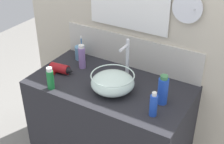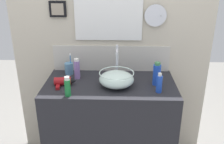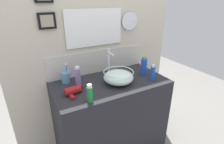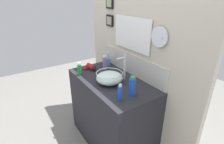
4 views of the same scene
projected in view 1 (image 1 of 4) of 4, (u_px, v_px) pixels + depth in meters
name	position (u px, v px, depth m)	size (l,w,h in m)	color
vanity_counter	(110.00, 134.00, 2.33)	(1.09, 0.58, 0.88)	#232328
back_panel	(133.00, 27.00, 2.19)	(1.82, 0.09, 2.35)	beige
glass_bowl_sink	(113.00, 82.00, 2.00)	(0.28, 0.28, 0.12)	silver
faucet	(127.00, 57.00, 2.09)	(0.02, 0.12, 0.29)	silver
hair_drier	(61.00, 69.00, 2.21)	(0.18, 0.14, 0.07)	maroon
toothbrush_cup	(80.00, 53.00, 2.38)	(0.08, 0.08, 0.20)	#598CB2
shampoo_bottle	(153.00, 105.00, 1.78)	(0.05, 0.05, 0.16)	blue
spray_bottle	(50.00, 79.00, 2.02)	(0.05, 0.05, 0.16)	#197233
lotion_bottle	(163.00, 90.00, 1.87)	(0.06, 0.06, 0.19)	blue
soap_dispenser	(82.00, 57.00, 2.25)	(0.05, 0.05, 0.18)	#8C6BB2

